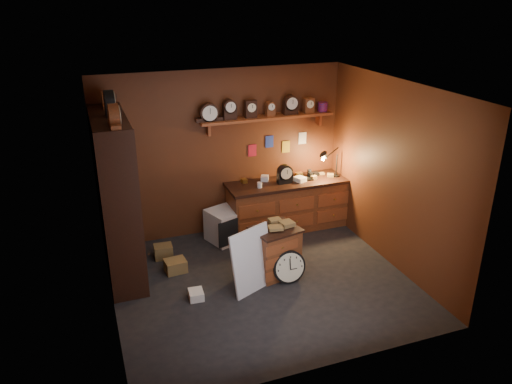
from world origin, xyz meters
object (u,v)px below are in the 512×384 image
object	(u,v)px
workbench	(289,202)
big_round_clock	(289,267)
low_cabinet	(275,249)
shelving_unit	(114,191)

from	to	relation	value
workbench	big_round_clock	world-z (taller)	workbench
workbench	low_cabinet	size ratio (longest dim) A/B	2.64
shelving_unit	workbench	distance (m)	2.99
big_round_clock	shelving_unit	bearing A→B (deg)	153.31
workbench	big_round_clock	bearing A→B (deg)	-113.61
shelving_unit	low_cabinet	bearing A→B (deg)	-21.49
low_cabinet	big_round_clock	distance (m)	0.33
shelving_unit	low_cabinet	world-z (taller)	shelving_unit
shelving_unit	big_round_clock	bearing A→B (deg)	-26.69
shelving_unit	low_cabinet	distance (m)	2.37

